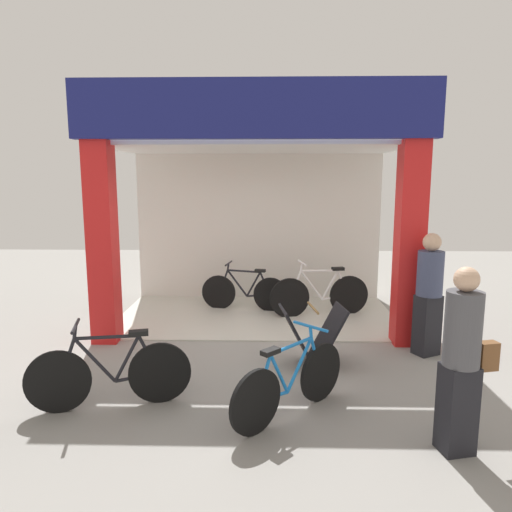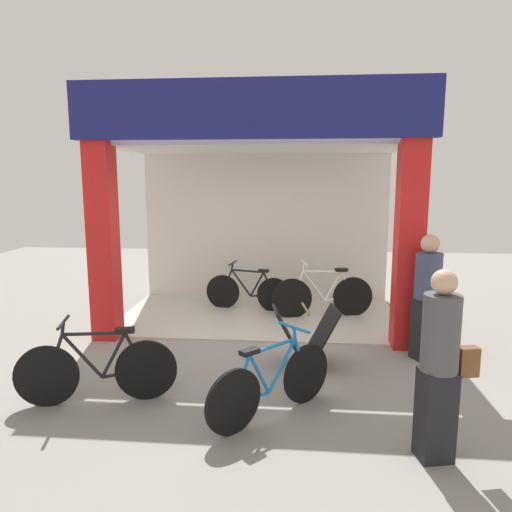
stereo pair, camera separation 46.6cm
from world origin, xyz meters
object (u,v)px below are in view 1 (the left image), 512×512
Objects in this scene: bicycle_inside_0 at (245,292)px; pedestrian_0 at (429,293)px; bicycle_parked_1 at (110,374)px; pedestrian_1 at (462,360)px; sandwich_board_sign at (312,336)px; bicycle_parked_0 at (290,383)px; bicycle_inside_1 at (320,294)px.

pedestrian_0 reaches higher than bicycle_inside_0.
pedestrian_1 reaches higher than bicycle_parked_1.
pedestrian_0 reaches higher than sandwich_board_sign.
pedestrian_1 is at bearing -22.10° from bicycle_parked_0.
pedestrian_1 reaches higher than sandwich_board_sign.
pedestrian_0 is at bearing 13.89° from sandwich_board_sign.
bicycle_inside_0 is at bearing 71.72° from bicycle_parked_1.
pedestrian_1 reaches higher than bicycle_parked_0.
bicycle_inside_1 is at bearing 125.49° from pedestrian_0.
bicycle_inside_0 is 0.95× the size of pedestrian_1.
pedestrian_1 is (3.24, -0.71, 0.46)m from bicycle_parked_1.
pedestrian_1 reaches higher than bicycle_inside_0.
bicycle_parked_1 is at bearing -157.08° from pedestrian_0.
pedestrian_0 reaches higher than bicycle_parked_1.
bicycle_parked_1 is (-1.20, -3.63, 0.02)m from bicycle_inside_0.
bicycle_inside_0 is 3.82m from bicycle_parked_0.
bicycle_parked_0 is 0.71× the size of pedestrian_0.
pedestrian_0 is (3.73, 1.58, 0.48)m from bicycle_parked_1.
pedestrian_0 is 1.01× the size of pedestrian_1.
bicycle_parked_0 reaches higher than sandwich_board_sign.
bicycle_parked_0 reaches higher than bicycle_inside_0.
bicycle_inside_1 is 1.06× the size of bicycle_parked_1.
bicycle_inside_0 is 1.32× the size of bicycle_parked_0.
sandwich_board_sign is at bearing 75.66° from bicycle_parked_0.
bicycle_parked_1 is (-2.49, -3.31, -0.02)m from bicycle_inside_1.
bicycle_inside_0 is at bearing 99.56° from bicycle_parked_0.
bicycle_parked_1 is at bearing 167.64° from pedestrian_1.
bicycle_parked_1 is at bearing -151.25° from sandwich_board_sign.
bicycle_inside_1 reaches higher than bicycle_inside_0.
bicycle_inside_0 is at bearing 166.21° from bicycle_inside_1.
pedestrian_0 reaches higher than pedestrian_1.
bicycle_inside_0 reaches higher than sandwich_board_sign.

